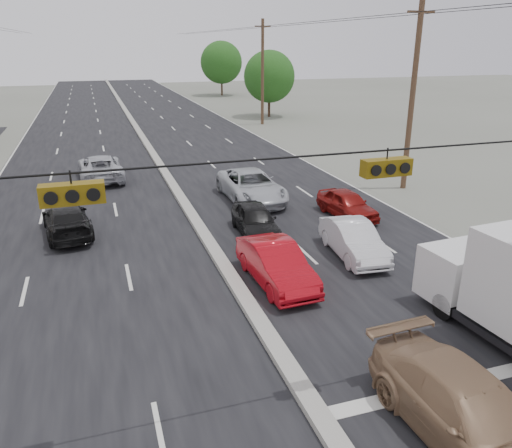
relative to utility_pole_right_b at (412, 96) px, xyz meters
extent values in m
plane|color=#606356|center=(-12.50, -15.00, -5.11)|extent=(200.00, 200.00, 0.00)
cube|color=black|center=(-12.50, 15.00, -5.11)|extent=(20.00, 160.00, 0.02)
cube|color=gray|center=(-12.50, 15.00, -5.01)|extent=(0.50, 160.00, 0.20)
cylinder|color=#422D1E|center=(0.00, 0.00, -0.11)|extent=(0.30, 0.30, 10.00)
cube|color=#422D1E|center=(0.00, 0.00, 4.19)|extent=(1.60, 0.12, 0.12)
cylinder|color=#422D1E|center=(0.00, 25.00, -0.11)|extent=(0.30, 0.30, 10.00)
cube|color=#422D1E|center=(0.00, 25.00, 4.19)|extent=(1.60, 0.12, 0.12)
cylinder|color=black|center=(-12.50, -15.00, 0.69)|extent=(25.00, 0.04, 0.04)
cube|color=#72590C|center=(-17.00, -15.00, 0.34)|extent=(1.05, 0.30, 0.35)
cube|color=#72590C|center=(-11.00, -15.00, 0.34)|extent=(1.05, 0.30, 0.35)
cylinder|color=#382619|center=(2.50, 30.00, -3.85)|extent=(0.28, 0.28, 2.52)
sphere|color=#1D4512|center=(2.50, 30.00, -0.77)|extent=(5.60, 5.60, 5.60)
cylinder|color=#382619|center=(3.50, 55.00, -3.67)|extent=(0.28, 0.28, 2.88)
sphere|color=#1D4512|center=(3.50, 55.00, -0.15)|extent=(6.40, 6.40, 6.40)
cube|color=silver|center=(-6.19, -12.52, -3.99)|extent=(2.27, 1.85, 1.61)
cylinder|color=black|center=(-7.11, -12.81, -4.70)|extent=(0.32, 0.82, 0.81)
cylinder|color=black|center=(-5.23, -12.67, -4.70)|extent=(0.32, 0.82, 0.81)
imported|color=#8C6A4C|center=(-9.90, -17.10, -4.37)|extent=(2.32, 5.19, 1.48)
imported|color=#B00A15|center=(-11.10, -9.04, -4.40)|extent=(1.70, 4.37, 1.42)
imported|color=black|center=(-10.34, -4.44, -4.44)|extent=(1.84, 4.01, 1.33)
imported|color=silver|center=(-7.47, -7.80, -4.44)|extent=(1.80, 4.19, 1.34)
imported|color=#B6B9BE|center=(-9.00, 0.36, -4.33)|extent=(2.64, 5.62, 1.56)
imported|color=maroon|center=(-5.50, -3.57, -4.47)|extent=(1.83, 3.87, 1.28)
imported|color=black|center=(-18.03, -1.92, -4.46)|extent=(2.37, 4.68, 1.30)
imported|color=#AFB1B7|center=(-16.35, 7.27, -4.37)|extent=(2.65, 5.42, 1.48)
camera|label=1|loc=(-16.57, -23.55, 2.71)|focal=35.00mm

